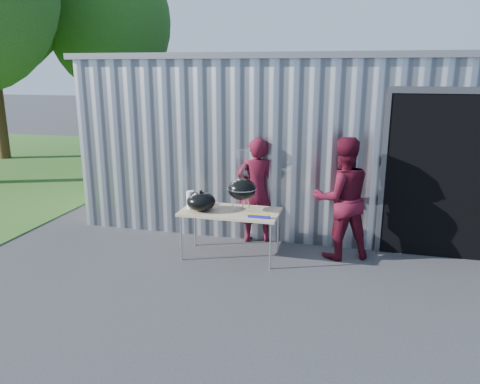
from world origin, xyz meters
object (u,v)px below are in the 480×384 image
(folding_table, at_px, (230,213))
(kettle_grill, at_px, (242,184))
(person_bystander, at_px, (342,198))
(person_cook, at_px, (256,190))

(folding_table, bearing_deg, kettle_grill, 13.59)
(kettle_grill, relative_size, person_bystander, 0.50)
(folding_table, relative_size, person_bystander, 0.80)
(folding_table, distance_m, kettle_grill, 0.49)
(folding_table, distance_m, person_cook, 0.84)
(person_cook, bearing_deg, kettle_grill, 66.92)
(person_cook, bearing_deg, folding_table, 54.99)
(folding_table, xyz_separation_m, person_cook, (0.23, 0.79, 0.17))
(person_bystander, bearing_deg, person_cook, -36.85)
(folding_table, relative_size, kettle_grill, 1.60)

